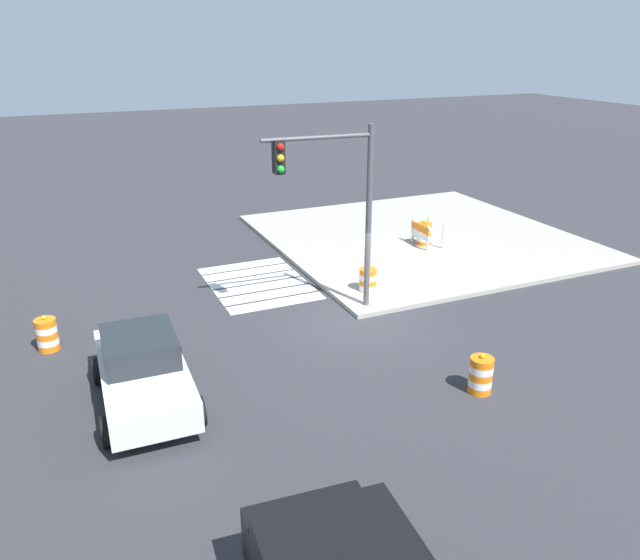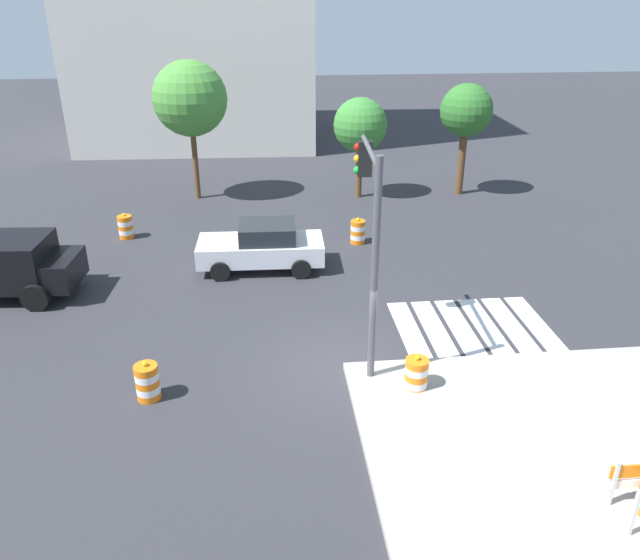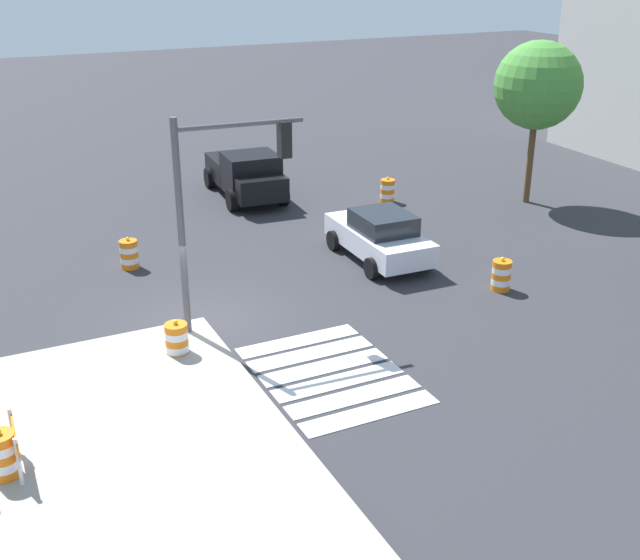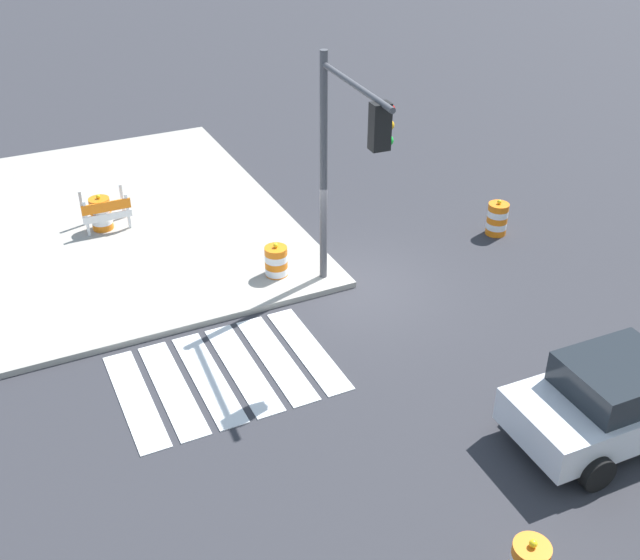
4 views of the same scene
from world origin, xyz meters
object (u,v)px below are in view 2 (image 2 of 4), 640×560
traffic_barrel_median_far (416,375)px  traffic_light_pole (370,216)px  sports_car (262,246)px  pickup_truck (1,267)px  traffic_barrel_crosswalk_end (358,232)px  traffic_barrel_median_near (147,382)px  street_tree_streetside_mid (190,99)px  traffic_barrel_near_corner (126,227)px  street_tree_streetside_near (360,126)px  street_tree_streetside_far (466,112)px

traffic_barrel_median_far → traffic_light_pole: 3.97m
sports_car → traffic_light_pole: bearing=-66.5°
pickup_truck → traffic_barrel_crosswalk_end: bearing=15.8°
traffic_barrel_crosswalk_end → sports_car: bearing=-151.5°
sports_car → traffic_barrel_median_near: (-2.82, -7.35, -0.36)m
street_tree_streetside_mid → traffic_barrel_median_near: bearing=-89.7°
sports_car → street_tree_streetside_mid: size_ratio=0.71×
pickup_truck → traffic_barrel_near_corner: bearing=58.9°
traffic_barrel_near_corner → traffic_barrel_median_near: size_ratio=1.00×
traffic_barrel_median_near → traffic_barrel_median_far: size_ratio=1.00×
traffic_light_pole → sports_car: bearing=113.5°
traffic_barrel_near_corner → street_tree_streetside_near: size_ratio=0.22×
sports_car → street_tree_streetside_far: 12.60m
street_tree_streetside_mid → street_tree_streetside_near: bearing=-4.2°
traffic_barrel_crosswalk_end → traffic_barrel_median_near: bearing=-124.7°
traffic_barrel_median_far → street_tree_streetside_mid: size_ratio=0.17×
sports_car → traffic_barrel_crosswalk_end: sports_car is taller
pickup_truck → street_tree_streetside_mid: (5.26, 9.68, 3.53)m
sports_car → traffic_light_pole: traffic_light_pole is taller
traffic_light_pole → street_tree_streetside_near: 13.93m
sports_car → street_tree_streetside_mid: 9.56m
traffic_barrel_median_far → traffic_light_pole: traffic_light_pole is taller
traffic_barrel_near_corner → traffic_barrel_crosswalk_end: bearing=-9.1°
traffic_barrel_near_corner → traffic_light_pole: size_ratio=0.19×
sports_car → traffic_barrel_near_corner: (-5.28, 3.41, -0.36)m
sports_car → traffic_barrel_median_far: bearing=-65.3°
sports_car → pickup_truck: (-8.15, -1.35, 0.16)m
traffic_barrel_crosswalk_end → traffic_barrel_median_near: 11.35m
sports_car → street_tree_streetside_near: street_tree_streetside_near is taller
street_tree_streetside_mid → sports_car: bearing=-70.9°
street_tree_streetside_near → street_tree_streetside_mid: (-7.48, 0.55, 1.19)m
pickup_truck → traffic_barrel_median_far: bearing=-28.6°
pickup_truck → street_tree_streetside_near: bearing=35.6°
pickup_truck → street_tree_streetside_near: size_ratio=1.16×
sports_car → traffic_barrel_crosswalk_end: 4.17m
traffic_barrel_median_near → traffic_light_pole: traffic_light_pole is taller
street_tree_streetside_far → traffic_light_pole: bearing=-116.3°
traffic_barrel_median_near → sports_car: bearing=69.0°
sports_car → street_tree_streetside_far: street_tree_streetside_far is taller
traffic_barrel_near_corner → traffic_barrel_median_far: size_ratio=1.00×
sports_car → traffic_light_pole: (2.60, -5.99, 3.10)m
traffic_barrel_median_far → street_tree_streetside_near: 15.79m
street_tree_streetside_near → street_tree_streetside_mid: bearing=175.8°
sports_car → street_tree_streetside_near: bearing=59.5°
traffic_barrel_median_far → traffic_barrel_median_near: bearing=176.7°
traffic_barrel_crosswalk_end → street_tree_streetside_mid: (-6.54, 6.35, 4.05)m
sports_car → pickup_truck: 8.26m
traffic_barrel_median_far → street_tree_streetside_far: bearing=69.2°
traffic_barrel_near_corner → traffic_barrel_median_far: bearing=-51.6°
traffic_light_pole → street_tree_streetside_far: bearing=63.7°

